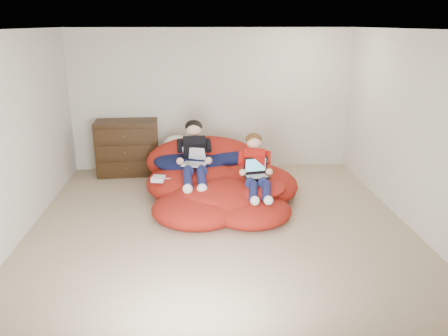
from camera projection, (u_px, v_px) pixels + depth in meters
room_shell at (220, 210)px, 5.77m from camera, size 5.10×5.10×2.77m
dresser at (128, 148)px, 7.69m from camera, size 1.10×0.63×0.96m
beanbag_pile at (217, 183)px, 6.64m from camera, size 2.38×2.38×0.91m
cream_pillow at (178, 144)px, 7.37m from camera, size 0.48×0.31×0.31m
older_boy at (194, 153)px, 6.53m from camera, size 0.37×1.20×0.82m
younger_boy at (256, 165)px, 6.21m from camera, size 0.37×1.06×0.75m
laptop_white at (194, 160)px, 6.49m from camera, size 0.39×0.44×0.23m
laptop_black at (256, 171)px, 6.18m from camera, size 0.38×0.33×0.25m
power_adapter at (158, 179)px, 6.33m from camera, size 0.21×0.21×0.07m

